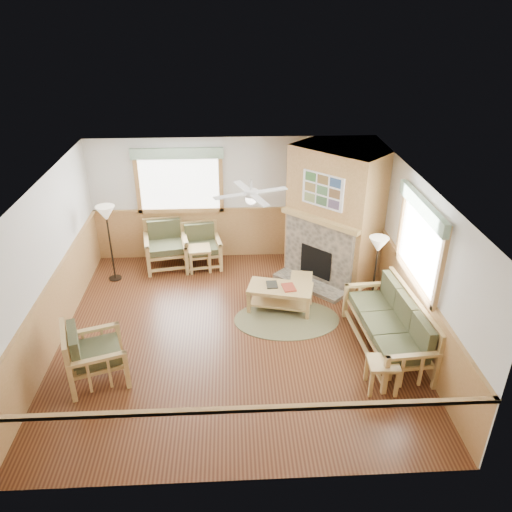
{
  "coord_description": "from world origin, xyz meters",
  "views": [
    {
      "loc": [
        -0.01,
        -7.13,
        5.23
      ],
      "look_at": [
        0.4,
        0.7,
        1.15
      ],
      "focal_mm": 35.0,
      "sensor_mm": 36.0,
      "label": 1
    }
  ],
  "objects_px": {
    "end_table_sofa": "(382,375)",
    "floor_lamp_left": "(110,244)",
    "sofa": "(388,325)",
    "floor_lamp_right": "(375,275)",
    "footstool": "(301,284)",
    "coffee_table": "(280,298)",
    "end_table_chairs": "(200,259)",
    "armchair_back_right": "(201,247)",
    "armchair_back_left": "(166,246)",
    "armchair_left": "(95,353)"
  },
  "relations": [
    {
      "from": "armchair_left",
      "to": "coffee_table",
      "type": "bearing_deg",
      "value": -77.77
    },
    {
      "from": "armchair_back_right",
      "to": "end_table_sofa",
      "type": "distance_m",
      "value": 4.94
    },
    {
      "from": "sofa",
      "to": "footstool",
      "type": "relative_size",
      "value": 5.01
    },
    {
      "from": "armchair_back_right",
      "to": "coffee_table",
      "type": "xyz_separation_m",
      "value": [
        1.54,
        -1.81,
        -0.21
      ]
    },
    {
      "from": "armchair_left",
      "to": "floor_lamp_left",
      "type": "bearing_deg",
      "value": -11.97
    },
    {
      "from": "sofa",
      "to": "end_table_sofa",
      "type": "relative_size",
      "value": 4.22
    },
    {
      "from": "sofa",
      "to": "armchair_back_left",
      "type": "relative_size",
      "value": 2.13
    },
    {
      "from": "end_table_sofa",
      "to": "floor_lamp_left",
      "type": "relative_size",
      "value": 0.3
    },
    {
      "from": "armchair_back_left",
      "to": "floor_lamp_right",
      "type": "height_order",
      "value": "floor_lamp_right"
    },
    {
      "from": "footstool",
      "to": "coffee_table",
      "type": "bearing_deg",
      "value": -129.81
    },
    {
      "from": "end_table_chairs",
      "to": "floor_lamp_left",
      "type": "relative_size",
      "value": 0.32
    },
    {
      "from": "armchair_back_left",
      "to": "end_table_chairs",
      "type": "bearing_deg",
      "value": -25.97
    },
    {
      "from": "sofa",
      "to": "floor_lamp_right",
      "type": "xyz_separation_m",
      "value": [
        0.06,
        1.16,
        0.27
      ]
    },
    {
      "from": "armchair_back_left",
      "to": "armchair_left",
      "type": "bearing_deg",
      "value": -110.87
    },
    {
      "from": "end_table_chairs",
      "to": "floor_lamp_left",
      "type": "xyz_separation_m",
      "value": [
        -1.75,
        -0.31,
        0.55
      ]
    },
    {
      "from": "footstool",
      "to": "floor_lamp_right",
      "type": "relative_size",
      "value": 0.28
    },
    {
      "from": "end_table_chairs",
      "to": "end_table_sofa",
      "type": "xyz_separation_m",
      "value": [
        2.87,
        -3.83,
        -0.01
      ]
    },
    {
      "from": "sofa",
      "to": "floor_lamp_right",
      "type": "bearing_deg",
      "value": 172.38
    },
    {
      "from": "coffee_table",
      "to": "end_table_chairs",
      "type": "height_order",
      "value": "end_table_chairs"
    },
    {
      "from": "sofa",
      "to": "floor_lamp_left",
      "type": "relative_size",
      "value": 1.28
    },
    {
      "from": "floor_lamp_left",
      "to": "end_table_sofa",
      "type": "bearing_deg",
      "value": -37.27
    },
    {
      "from": "armchair_back_left",
      "to": "coffee_table",
      "type": "height_order",
      "value": "armchair_back_left"
    },
    {
      "from": "armchair_back_right",
      "to": "floor_lamp_right",
      "type": "bearing_deg",
      "value": -40.61
    },
    {
      "from": "armchair_back_right",
      "to": "coffee_table",
      "type": "distance_m",
      "value": 2.38
    },
    {
      "from": "coffee_table",
      "to": "end_table_chairs",
      "type": "distance_m",
      "value": 2.25
    },
    {
      "from": "coffee_table",
      "to": "footstool",
      "type": "xyz_separation_m",
      "value": [
        0.48,
        0.57,
        -0.05
      ]
    },
    {
      "from": "end_table_sofa",
      "to": "floor_lamp_left",
      "type": "distance_m",
      "value": 5.84
    },
    {
      "from": "coffee_table",
      "to": "floor_lamp_left",
      "type": "bearing_deg",
      "value": 173.24
    },
    {
      "from": "sofa",
      "to": "end_table_sofa",
      "type": "height_order",
      "value": "sofa"
    },
    {
      "from": "armchair_back_left",
      "to": "end_table_sofa",
      "type": "xyz_separation_m",
      "value": [
        3.59,
        -4.04,
        -0.24
      ]
    },
    {
      "from": "armchair_back_left",
      "to": "floor_lamp_left",
      "type": "distance_m",
      "value": 1.2
    },
    {
      "from": "coffee_table",
      "to": "armchair_left",
      "type": "bearing_deg",
      "value": -134.63
    },
    {
      "from": "armchair_back_left",
      "to": "end_table_chairs",
      "type": "relative_size",
      "value": 1.88
    },
    {
      "from": "armchair_back_left",
      "to": "coffee_table",
      "type": "bearing_deg",
      "value": -48.49
    },
    {
      "from": "sofa",
      "to": "footstool",
      "type": "bearing_deg",
      "value": -152.7
    },
    {
      "from": "coffee_table",
      "to": "end_table_chairs",
      "type": "xyz_separation_m",
      "value": [
        -1.57,
        1.6,
        0.03
      ]
    },
    {
      "from": "armchair_back_right",
      "to": "floor_lamp_right",
      "type": "relative_size",
      "value": 0.59
    },
    {
      "from": "floor_lamp_left",
      "to": "floor_lamp_right",
      "type": "relative_size",
      "value": 1.08
    },
    {
      "from": "footstool",
      "to": "armchair_back_right",
      "type": "bearing_deg",
      "value": 148.47
    },
    {
      "from": "armchair_back_left",
      "to": "footstool",
      "type": "height_order",
      "value": "armchair_back_left"
    },
    {
      "from": "sofa",
      "to": "end_table_chairs",
      "type": "height_order",
      "value": "sofa"
    },
    {
      "from": "armchair_back_left",
      "to": "armchair_left",
      "type": "distance_m",
      "value": 3.65
    },
    {
      "from": "armchair_back_left",
      "to": "floor_lamp_left",
      "type": "xyz_separation_m",
      "value": [
        -1.03,
        -0.52,
        0.32
      ]
    },
    {
      "from": "armchair_back_left",
      "to": "end_table_sofa",
      "type": "height_order",
      "value": "armchair_back_left"
    },
    {
      "from": "armchair_back_right",
      "to": "footstool",
      "type": "bearing_deg",
      "value": -41.05
    },
    {
      "from": "footstool",
      "to": "floor_lamp_right",
      "type": "distance_m",
      "value": 1.53
    },
    {
      "from": "sofa",
      "to": "armchair_back_left",
      "type": "height_order",
      "value": "armchair_back_left"
    },
    {
      "from": "floor_lamp_left",
      "to": "footstool",
      "type": "bearing_deg",
      "value": -10.71
    },
    {
      "from": "armchair_left",
      "to": "armchair_back_left",
      "type": "bearing_deg",
      "value": -29.33
    },
    {
      "from": "end_table_chairs",
      "to": "floor_lamp_left",
      "type": "height_order",
      "value": "floor_lamp_left"
    }
  ]
}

